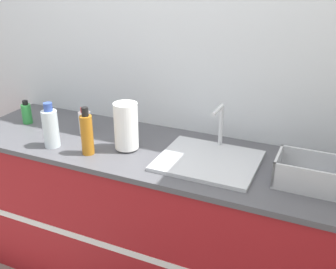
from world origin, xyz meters
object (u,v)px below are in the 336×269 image
(paper_towel_roll, at_px, (126,126))
(bottle_white_spray, at_px, (85,122))
(bottle_clear, at_px, (51,128))
(bottle_green, at_px, (27,113))
(bottle_amber, at_px, (87,134))
(sink, at_px, (209,159))
(dish_rack, at_px, (307,175))

(paper_towel_roll, distance_m, bottle_white_spray, 0.37)
(bottle_clear, xyz_separation_m, bottle_white_spray, (0.06, 0.24, -0.04))
(paper_towel_roll, xyz_separation_m, bottle_green, (-0.78, 0.08, -0.07))
(bottle_amber, xyz_separation_m, bottle_white_spray, (-0.18, 0.24, -0.05))
(sink, relative_size, paper_towel_roll, 1.89)
(bottle_green, relative_size, bottle_amber, 0.57)
(paper_towel_roll, bearing_deg, bottle_amber, -140.23)
(paper_towel_roll, relative_size, bottle_white_spray, 1.67)
(paper_towel_roll, bearing_deg, bottle_clear, -160.88)
(bottle_clear, bearing_deg, sink, 11.65)
(sink, height_order, bottle_white_spray, sink)
(bottle_green, xyz_separation_m, bottle_white_spray, (0.44, 0.02, 0.00))
(bottle_green, bearing_deg, bottle_amber, -18.97)
(paper_towel_roll, bearing_deg, bottle_green, 174.39)
(bottle_green, relative_size, bottle_clear, 0.59)
(paper_towel_roll, relative_size, bottle_clear, 1.04)
(paper_towel_roll, xyz_separation_m, bottle_white_spray, (-0.35, 0.10, -0.07))
(paper_towel_roll, distance_m, bottle_green, 0.79)
(paper_towel_roll, height_order, bottle_green, paper_towel_roll)
(bottle_clear, distance_m, bottle_amber, 0.24)
(dish_rack, xyz_separation_m, bottle_amber, (-1.12, -0.15, 0.07))
(paper_towel_roll, xyz_separation_m, dish_rack, (0.96, 0.01, -0.09))
(bottle_clear, bearing_deg, paper_towel_roll, 19.12)
(dish_rack, xyz_separation_m, bottle_clear, (-1.36, -0.15, 0.06))
(sink, xyz_separation_m, bottle_amber, (-0.63, -0.18, 0.10))
(sink, xyz_separation_m, paper_towel_roll, (-0.47, -0.04, 0.12))
(bottle_clear, xyz_separation_m, bottle_amber, (0.24, 0.00, 0.00))
(bottle_green, height_order, bottle_white_spray, bottle_white_spray)
(dish_rack, distance_m, bottle_amber, 1.13)
(paper_towel_roll, relative_size, bottle_green, 1.76)
(sink, distance_m, bottle_white_spray, 0.82)
(bottle_green, bearing_deg, paper_towel_roll, -5.61)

